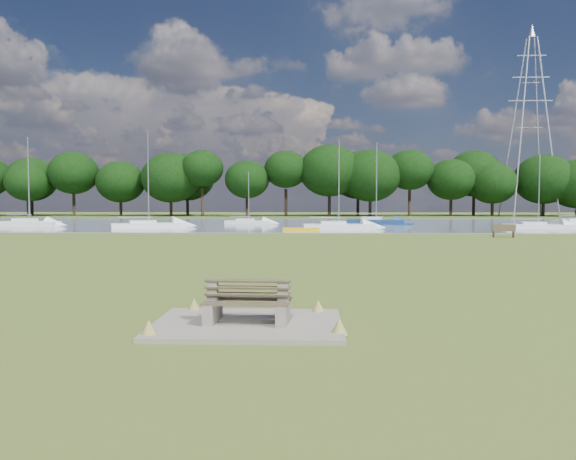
{
  "coord_description": "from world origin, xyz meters",
  "views": [
    {
      "loc": [
        1.36,
        -26.41,
        2.82
      ],
      "look_at": [
        0.47,
        -2.0,
        1.54
      ],
      "focal_mm": 35.0,
      "sensor_mm": 36.0,
      "label": 1
    }
  ],
  "objects_px": {
    "bench_pair": "(248,304)",
    "riverbank_bench": "(504,231)",
    "sailboat_4": "(248,221)",
    "sailboat_2": "(576,221)",
    "sailboat_5": "(376,220)",
    "pylon": "(531,97)",
    "sailboat_7": "(148,223)",
    "sailboat_1": "(29,221)",
    "kayak": "(301,230)",
    "sailboat_0": "(537,225)",
    "sailboat_6": "(338,224)"
  },
  "relations": [
    {
      "from": "sailboat_5",
      "to": "sailboat_6",
      "type": "xyz_separation_m",
      "value": [
        -5.0,
        -11.61,
        -0.06
      ]
    },
    {
      "from": "sailboat_2",
      "to": "sailboat_4",
      "type": "xyz_separation_m",
      "value": [
        -37.87,
        0.17,
        -0.05
      ]
    },
    {
      "from": "kayak",
      "to": "sailboat_6",
      "type": "xyz_separation_m",
      "value": [
        3.46,
        3.64,
        0.32
      ]
    },
    {
      "from": "pylon",
      "to": "sailboat_7",
      "type": "height_order",
      "value": "pylon"
    },
    {
      "from": "riverbank_bench",
      "to": "sailboat_6",
      "type": "distance_m",
      "value": 16.12
    },
    {
      "from": "bench_pair",
      "to": "sailboat_7",
      "type": "distance_m",
      "value": 46.18
    },
    {
      "from": "bench_pair",
      "to": "sailboat_1",
      "type": "bearing_deg",
      "value": 124.47
    },
    {
      "from": "sailboat_5",
      "to": "sailboat_7",
      "type": "bearing_deg",
      "value": -142.49
    },
    {
      "from": "bench_pair",
      "to": "sailboat_4",
      "type": "bearing_deg",
      "value": 99.04
    },
    {
      "from": "pylon",
      "to": "sailboat_5",
      "type": "relative_size",
      "value": 3.36
    },
    {
      "from": "sailboat_5",
      "to": "sailboat_6",
      "type": "distance_m",
      "value": 12.64
    },
    {
      "from": "sailboat_1",
      "to": "sailboat_7",
      "type": "xyz_separation_m",
      "value": [
        13.73,
        -2.88,
        -0.07
      ]
    },
    {
      "from": "riverbank_bench",
      "to": "sailboat_1",
      "type": "bearing_deg",
      "value": 169.74
    },
    {
      "from": "riverbank_bench",
      "to": "sailboat_0",
      "type": "xyz_separation_m",
      "value": [
        7.8,
        13.1,
        -0.08
      ]
    },
    {
      "from": "pylon",
      "to": "sailboat_4",
      "type": "relative_size",
      "value": 5.22
    },
    {
      "from": "kayak",
      "to": "sailboat_7",
      "type": "height_order",
      "value": "sailboat_7"
    },
    {
      "from": "riverbank_bench",
      "to": "kayak",
      "type": "height_order",
      "value": "riverbank_bench"
    },
    {
      "from": "riverbank_bench",
      "to": "pylon",
      "type": "xyz_separation_m",
      "value": [
        22.23,
        52.95,
        19.6
      ]
    },
    {
      "from": "riverbank_bench",
      "to": "sailboat_5",
      "type": "bearing_deg",
      "value": 116.66
    },
    {
      "from": "kayak",
      "to": "sailboat_1",
      "type": "relative_size",
      "value": 0.34
    },
    {
      "from": "sailboat_4",
      "to": "bench_pair",
      "type": "bearing_deg",
      "value": -72.93
    },
    {
      "from": "riverbank_bench",
      "to": "sailboat_2",
      "type": "bearing_deg",
      "value": 63.34
    },
    {
      "from": "bench_pair",
      "to": "sailboat_1",
      "type": "relative_size",
      "value": 0.21
    },
    {
      "from": "kayak",
      "to": "sailboat_7",
      "type": "distance_m",
      "value": 16.64
    },
    {
      "from": "sailboat_1",
      "to": "sailboat_4",
      "type": "relative_size",
      "value": 1.56
    },
    {
      "from": "riverbank_bench",
      "to": "sailboat_5",
      "type": "xyz_separation_m",
      "value": [
        -7.15,
        22.21,
        0.07
      ]
    },
    {
      "from": "sailboat_4",
      "to": "sailboat_5",
      "type": "bearing_deg",
      "value": 10.46
    },
    {
      "from": "sailboat_0",
      "to": "sailboat_5",
      "type": "distance_m",
      "value": 17.51
    },
    {
      "from": "sailboat_4",
      "to": "sailboat_6",
      "type": "relative_size",
      "value": 0.71
    },
    {
      "from": "riverbank_bench",
      "to": "kayak",
      "type": "distance_m",
      "value": 17.09
    },
    {
      "from": "bench_pair",
      "to": "kayak",
      "type": "height_order",
      "value": "bench_pair"
    },
    {
      "from": "pylon",
      "to": "sailboat_5",
      "type": "height_order",
      "value": "pylon"
    },
    {
      "from": "riverbank_bench",
      "to": "sailboat_4",
      "type": "height_order",
      "value": "sailboat_4"
    },
    {
      "from": "bench_pair",
      "to": "riverbank_bench",
      "type": "xyz_separation_m",
      "value": [
        16.34,
        31.05,
        -0.0
      ]
    },
    {
      "from": "riverbank_bench",
      "to": "sailboat_0",
      "type": "height_order",
      "value": "sailboat_0"
    },
    {
      "from": "bench_pair",
      "to": "kayak",
      "type": "xyz_separation_m",
      "value": [
        0.73,
        38.0,
        -0.31
      ]
    },
    {
      "from": "sailboat_4",
      "to": "sailboat_2",
      "type": "bearing_deg",
      "value": 10.68
    },
    {
      "from": "pylon",
      "to": "sailboat_2",
      "type": "relative_size",
      "value": 4.29
    },
    {
      "from": "bench_pair",
      "to": "riverbank_bench",
      "type": "height_order",
      "value": "bench_pair"
    },
    {
      "from": "sailboat_2",
      "to": "sailboat_7",
      "type": "xyz_separation_m",
      "value": [
        -47.02,
        -9.5,
        0.04
      ]
    },
    {
      "from": "sailboat_4",
      "to": "sailboat_6",
      "type": "distance_m",
      "value": 15.38
    },
    {
      "from": "sailboat_1",
      "to": "sailboat_5",
      "type": "distance_m",
      "value": 38.39
    },
    {
      "from": "sailboat_5",
      "to": "pylon",
      "type": "bearing_deg",
      "value": 62.18
    },
    {
      "from": "pylon",
      "to": "sailboat_4",
      "type": "distance_m",
      "value": 57.34
    },
    {
      "from": "riverbank_bench",
      "to": "sailboat_7",
      "type": "distance_m",
      "value": 33.7
    },
    {
      "from": "sailboat_0",
      "to": "sailboat_5",
      "type": "relative_size",
      "value": 0.78
    },
    {
      "from": "sailboat_4",
      "to": "sailboat_7",
      "type": "distance_m",
      "value": 13.31
    },
    {
      "from": "riverbank_bench",
      "to": "kayak",
      "type": "relative_size",
      "value": 0.53
    },
    {
      "from": "pylon",
      "to": "sailboat_6",
      "type": "bearing_deg",
      "value": -129.06
    },
    {
      "from": "sailboat_4",
      "to": "sailboat_5",
      "type": "xyz_separation_m",
      "value": [
        14.93,
        -0.12,
        0.16
      ]
    }
  ]
}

